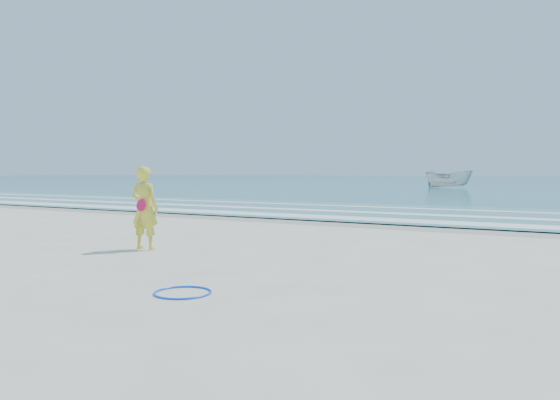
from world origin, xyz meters
The scene contains 10 objects.
ground centered at (0.00, 0.00, 0.00)m, with size 400.00×400.00×0.00m, color silver.
wet_sand centered at (0.00, 9.00, 0.00)m, with size 400.00×2.40×0.00m, color #B2A893.
ocean centered at (0.00, 105.00, 0.02)m, with size 400.00×190.00×0.04m, color #19727F.
shallow centered at (0.00, 14.00, 0.04)m, with size 400.00×10.00×0.01m, color #59B7AD.
foam_near centered at (0.00, 10.30, 0.05)m, with size 400.00×1.40×0.01m, color white.
foam_mid centered at (0.00, 13.20, 0.05)m, with size 400.00×0.90×0.01m, color white.
foam_far centered at (0.00, 16.50, 0.05)m, with size 400.00×0.60×0.01m, color white.
hoop centered at (2.49, -1.70, 0.01)m, with size 0.81×0.81×0.03m, color #0E4EFF.
boat centered at (-5.88, 49.19, 0.96)m, with size 1.79×4.77×1.84m, color silver.
woman centered at (-1.05, 1.20, 0.91)m, with size 0.71×0.52×1.81m.
Camera 1 is at (7.46, -7.49, 1.70)m, focal length 35.00 mm.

